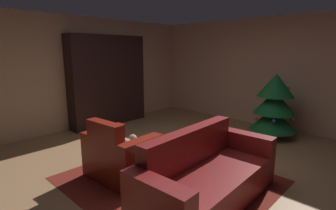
% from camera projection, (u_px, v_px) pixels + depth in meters
% --- Properties ---
extents(ground_plane, '(7.67, 7.67, 0.00)m').
position_uv_depth(ground_plane, '(179.00, 167.00, 4.08)').
color(ground_plane, '#996F4A').
extents(wall_back, '(6.35, 0.06, 2.56)m').
position_uv_depth(wall_back, '(270.00, 73.00, 6.10)').
color(wall_back, tan).
rests_on(wall_back, ground).
extents(wall_left, '(0.06, 6.51, 2.56)m').
position_uv_depth(wall_left, '(77.00, 73.00, 5.95)').
color(wall_left, tan).
rests_on(wall_left, ground).
extents(area_rug, '(2.63, 2.38, 0.01)m').
position_uv_depth(area_rug, '(169.00, 180.00, 3.67)').
color(area_rug, maroon).
rests_on(area_rug, ground).
extents(bookshelf_unit, '(0.38, 1.96, 2.15)m').
position_uv_depth(bookshelf_unit, '(113.00, 80.00, 6.37)').
color(bookshelf_unit, black).
rests_on(bookshelf_unit, ground).
extents(armchair_red, '(1.01, 0.76, 0.88)m').
position_uv_depth(armchair_red, '(120.00, 157.00, 3.69)').
color(armchair_red, maroon).
rests_on(armchair_red, ground).
extents(couch_red, '(0.87, 2.06, 0.86)m').
position_uv_depth(couch_red, '(207.00, 178.00, 3.11)').
color(couch_red, maroon).
rests_on(couch_red, ground).
extents(coffee_table, '(0.73, 0.73, 0.45)m').
position_uv_depth(coffee_table, '(177.00, 155.00, 3.51)').
color(coffee_table, black).
rests_on(coffee_table, ground).
extents(book_stack_on_table, '(0.20, 0.16, 0.07)m').
position_uv_depth(book_stack_on_table, '(177.00, 151.00, 3.45)').
color(book_stack_on_table, navy).
rests_on(book_stack_on_table, coffee_table).
extents(bottle_on_table, '(0.06, 0.06, 0.29)m').
position_uv_depth(bottle_on_table, '(175.00, 150.00, 3.28)').
color(bottle_on_table, '#522F18').
rests_on(bottle_on_table, coffee_table).
extents(decorated_tree, '(0.93, 0.93, 1.34)m').
position_uv_depth(decorated_tree, '(274.00, 105.00, 5.37)').
color(decorated_tree, brown).
rests_on(decorated_tree, ground).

